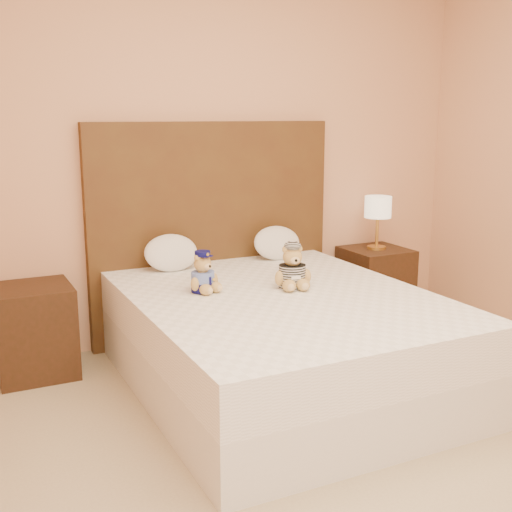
{
  "coord_description": "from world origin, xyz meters",
  "views": [
    {
      "loc": [
        -1.66,
        -1.88,
        1.54
      ],
      "look_at": [
        -0.04,
        1.45,
        0.73
      ],
      "focal_mm": 45.0,
      "sensor_mm": 36.0,
      "label": 1
    }
  ],
  "objects_px": {
    "nightstand_right": "(375,284)",
    "lamp": "(378,210)",
    "bed": "(281,340)",
    "nightstand_left": "(35,331)",
    "pillow_right": "(277,241)",
    "pillow_left": "(171,251)",
    "teddy_prisoner": "(292,267)",
    "teddy_police": "(203,272)"
  },
  "relations": [
    {
      "from": "bed",
      "to": "lamp",
      "type": "bearing_deg",
      "value": 32.62
    },
    {
      "from": "teddy_police",
      "to": "nightstand_left",
      "type": "bearing_deg",
      "value": 127.11
    },
    {
      "from": "nightstand_right",
      "to": "teddy_prisoner",
      "type": "relative_size",
      "value": 2.13
    },
    {
      "from": "lamp",
      "to": "pillow_left",
      "type": "bearing_deg",
      "value": 178.94
    },
    {
      "from": "lamp",
      "to": "pillow_right",
      "type": "relative_size",
      "value": 1.13
    },
    {
      "from": "bed",
      "to": "nightstand_right",
      "type": "height_order",
      "value": "same"
    },
    {
      "from": "bed",
      "to": "nightstand_left",
      "type": "height_order",
      "value": "same"
    },
    {
      "from": "bed",
      "to": "teddy_prisoner",
      "type": "distance_m",
      "value": 0.43
    },
    {
      "from": "nightstand_right",
      "to": "lamp",
      "type": "height_order",
      "value": "lamp"
    },
    {
      "from": "bed",
      "to": "nightstand_right",
      "type": "bearing_deg",
      "value": 32.62
    },
    {
      "from": "teddy_prisoner",
      "to": "pillow_left",
      "type": "height_order",
      "value": "teddy_prisoner"
    },
    {
      "from": "nightstand_right",
      "to": "teddy_prisoner",
      "type": "xyz_separation_m",
      "value": [
        -1.13,
        -0.71,
        0.4
      ]
    },
    {
      "from": "bed",
      "to": "teddy_police",
      "type": "xyz_separation_m",
      "value": [
        -0.38,
        0.25,
        0.39
      ]
    },
    {
      "from": "pillow_right",
      "to": "bed",
      "type": "bearing_deg",
      "value": -116.37
    },
    {
      "from": "pillow_left",
      "to": "pillow_right",
      "type": "distance_m",
      "value": 0.78
    },
    {
      "from": "nightstand_left",
      "to": "pillow_left",
      "type": "height_order",
      "value": "pillow_left"
    },
    {
      "from": "bed",
      "to": "pillow_right",
      "type": "bearing_deg",
      "value": 63.63
    },
    {
      "from": "bed",
      "to": "pillow_left",
      "type": "bearing_deg",
      "value": 113.91
    },
    {
      "from": "lamp",
      "to": "pillow_left",
      "type": "distance_m",
      "value": 1.63
    },
    {
      "from": "nightstand_left",
      "to": "pillow_right",
      "type": "xyz_separation_m",
      "value": [
        1.66,
        0.03,
        0.4
      ]
    },
    {
      "from": "bed",
      "to": "teddy_prisoner",
      "type": "xyz_separation_m",
      "value": [
        0.12,
        0.09,
        0.4
      ]
    },
    {
      "from": "nightstand_left",
      "to": "teddy_prisoner",
      "type": "xyz_separation_m",
      "value": [
        1.37,
        -0.71,
        0.4
      ]
    },
    {
      "from": "nightstand_left",
      "to": "pillow_right",
      "type": "distance_m",
      "value": 1.71
    },
    {
      "from": "pillow_left",
      "to": "lamp",
      "type": "bearing_deg",
      "value": -1.06
    },
    {
      "from": "nightstand_left",
      "to": "teddy_police",
      "type": "xyz_separation_m",
      "value": [
        0.87,
        -0.55,
        0.39
      ]
    },
    {
      "from": "nightstand_left",
      "to": "teddy_prisoner",
      "type": "distance_m",
      "value": 1.6
    },
    {
      "from": "pillow_left",
      "to": "nightstand_right",
      "type": "bearing_deg",
      "value": -1.06
    },
    {
      "from": "teddy_prisoner",
      "to": "pillow_right",
      "type": "distance_m",
      "value": 0.79
    },
    {
      "from": "nightstand_right",
      "to": "teddy_prisoner",
      "type": "distance_m",
      "value": 1.39
    },
    {
      "from": "nightstand_right",
      "to": "lamp",
      "type": "xyz_separation_m",
      "value": [
        -0.0,
        0.0,
        0.57
      ]
    },
    {
      "from": "bed",
      "to": "lamp",
      "type": "relative_size",
      "value": 5.0
    },
    {
      "from": "nightstand_left",
      "to": "pillow_right",
      "type": "bearing_deg",
      "value": 1.03
    },
    {
      "from": "teddy_police",
      "to": "teddy_prisoner",
      "type": "relative_size",
      "value": 0.91
    },
    {
      "from": "nightstand_left",
      "to": "lamp",
      "type": "height_order",
      "value": "lamp"
    },
    {
      "from": "lamp",
      "to": "teddy_police",
      "type": "distance_m",
      "value": 1.73
    },
    {
      "from": "bed",
      "to": "nightstand_left",
      "type": "distance_m",
      "value": 1.48
    },
    {
      "from": "bed",
      "to": "nightstand_left",
      "type": "relative_size",
      "value": 3.64
    },
    {
      "from": "bed",
      "to": "nightstand_right",
      "type": "xyz_separation_m",
      "value": [
        1.25,
        0.8,
        -0.0
      ]
    },
    {
      "from": "nightstand_left",
      "to": "lamp",
      "type": "distance_m",
      "value": 2.56
    },
    {
      "from": "pillow_left",
      "to": "pillow_right",
      "type": "bearing_deg",
      "value": 0.0
    },
    {
      "from": "lamp",
      "to": "pillow_right",
      "type": "xyz_separation_m",
      "value": [
        -0.84,
        0.03,
        -0.17
      ]
    },
    {
      "from": "nightstand_right",
      "to": "lamp",
      "type": "distance_m",
      "value": 0.57
    }
  ]
}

